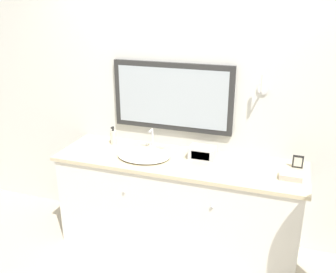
# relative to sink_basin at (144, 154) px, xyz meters

# --- Properties ---
(ground_plane) EXTENTS (14.00, 14.00, 0.00)m
(ground_plane) POSITION_rel_sink_basin_xyz_m (0.30, -0.29, -0.86)
(ground_plane) COLOR #B2A893
(wall_back) EXTENTS (8.00, 0.18, 2.55)m
(wall_back) POSITION_rel_sink_basin_xyz_m (0.29, 0.36, 0.41)
(wall_back) COLOR silver
(wall_back) RESTS_ON ground_plane
(vanity_counter) EXTENTS (2.11, 0.62, 0.84)m
(vanity_counter) POSITION_rel_sink_basin_xyz_m (0.30, 0.02, -0.44)
(vanity_counter) COLOR silver
(vanity_counter) RESTS_ON ground_plane
(sink_basin) EXTENTS (0.46, 0.42, 0.19)m
(sink_basin) POSITION_rel_sink_basin_xyz_m (0.00, 0.00, 0.00)
(sink_basin) COLOR silver
(sink_basin) RESTS_ON vanity_counter
(soap_bottle) EXTENTS (0.05, 0.05, 0.17)m
(soap_bottle) POSITION_rel_sink_basin_xyz_m (-0.38, 0.18, 0.05)
(soap_bottle) COLOR beige
(soap_bottle) RESTS_ON vanity_counter
(appliance_box) EXTENTS (0.22, 0.15, 0.10)m
(appliance_box) POSITION_rel_sink_basin_xyz_m (0.48, 0.12, 0.03)
(appliance_box) COLOR #BCBCC1
(appliance_box) RESTS_ON vanity_counter
(picture_frame) EXTENTS (0.08, 0.01, 0.11)m
(picture_frame) POSITION_rel_sink_basin_xyz_m (1.25, 0.19, 0.03)
(picture_frame) COLOR black
(picture_frame) RESTS_ON vanity_counter
(hand_towel_near_sink) EXTENTS (0.17, 0.10, 0.04)m
(hand_towel_near_sink) POSITION_rel_sink_basin_xyz_m (1.20, -0.04, 0.00)
(hand_towel_near_sink) COLOR #B7A899
(hand_towel_near_sink) RESTS_ON vanity_counter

